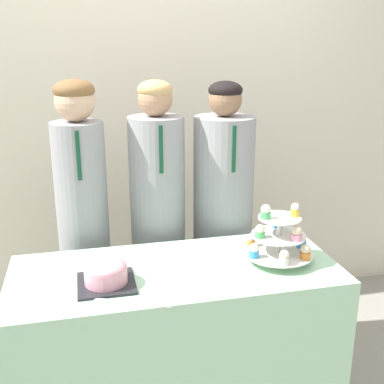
{
  "coord_description": "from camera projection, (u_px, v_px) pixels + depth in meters",
  "views": [
    {
      "loc": [
        -0.34,
        -1.47,
        1.66
      ],
      "look_at": [
        0.07,
        0.31,
        1.08
      ],
      "focal_mm": 45.0,
      "sensor_mm": 36.0,
      "label": 1
    }
  ],
  "objects": [
    {
      "name": "wall_back",
      "position": [
        138.0,
        97.0,
        2.82
      ],
      "size": [
        9.0,
        0.06,
        2.7
      ],
      "color": "beige",
      "rests_on": "ground_plane"
    },
    {
      "name": "table",
      "position": [
        177.0,
        349.0,
        2.09
      ],
      "size": [
        1.34,
        0.57,
        0.77
      ],
      "color": "#A8DBB2",
      "rests_on": "ground_plane"
    },
    {
      "name": "round_cake",
      "position": [
        106.0,
        273.0,
        1.83
      ],
      "size": [
        0.22,
        0.22,
        0.1
      ],
      "color": "#232328",
      "rests_on": "table"
    },
    {
      "name": "cake_knife",
      "position": [
        120.0,
        302.0,
        1.71
      ],
      "size": [
        0.27,
        0.12,
        0.01
      ],
      "rotation": [
        0.0,
        0.0,
        -0.37
      ],
      "color": "silver",
      "rests_on": "table"
    },
    {
      "name": "cupcake_stand",
      "position": [
        279.0,
        238.0,
        2.01
      ],
      "size": [
        0.3,
        0.3,
        0.26
      ],
      "color": "silver",
      "rests_on": "table"
    },
    {
      "name": "student_0",
      "position": [
        85.0,
        239.0,
        2.35
      ],
      "size": [
        0.25,
        0.25,
        1.5
      ],
      "color": "#939399",
      "rests_on": "ground_plane"
    },
    {
      "name": "student_1",
      "position": [
        158.0,
        237.0,
        2.44
      ],
      "size": [
        0.27,
        0.28,
        1.49
      ],
      "color": "#939399",
      "rests_on": "ground_plane"
    },
    {
      "name": "student_2",
      "position": [
        222.0,
        234.0,
        2.52
      ],
      "size": [
        0.31,
        0.31,
        1.48
      ],
      "color": "#939399",
      "rests_on": "ground_plane"
    }
  ]
}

